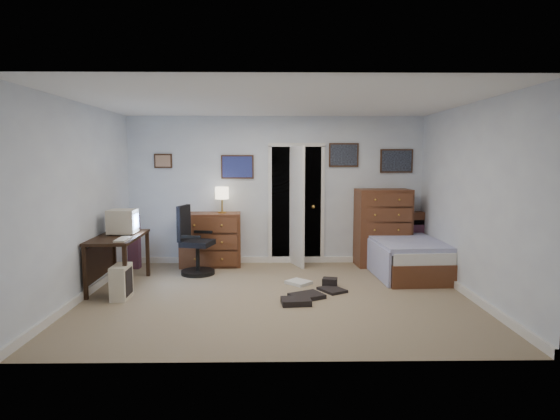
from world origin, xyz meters
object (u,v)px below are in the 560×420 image
object	(u,v)px
office_chair	(194,248)
tall_dresser	(383,227)
bed	(403,255)
computer_desk	(112,248)
low_dresser	(211,239)

from	to	relation	value
office_chair	tall_dresser	world-z (taller)	tall_dresser
office_chair	bed	xyz separation A→B (m)	(3.26, 0.02, -0.13)
computer_desk	bed	xyz separation A→B (m)	(4.27, 0.74, -0.27)
low_dresser	office_chair	bearing A→B (deg)	-110.60
low_dresser	tall_dresser	distance (m)	2.89
office_chair	low_dresser	world-z (taller)	office_chair
computer_desk	tall_dresser	xyz separation A→B (m)	(4.07, 1.28, 0.08)
office_chair	bed	size ratio (longest dim) A/B	0.57
computer_desk	low_dresser	xyz separation A→B (m)	(1.19, 1.30, -0.11)
low_dresser	computer_desk	bearing A→B (deg)	-135.77
computer_desk	tall_dresser	world-z (taller)	tall_dresser
office_chair	low_dresser	distance (m)	0.61
computer_desk	bed	bearing A→B (deg)	8.51
office_chair	low_dresser	xyz separation A→B (m)	(0.18, 0.58, 0.03)
office_chair	bed	distance (m)	3.27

